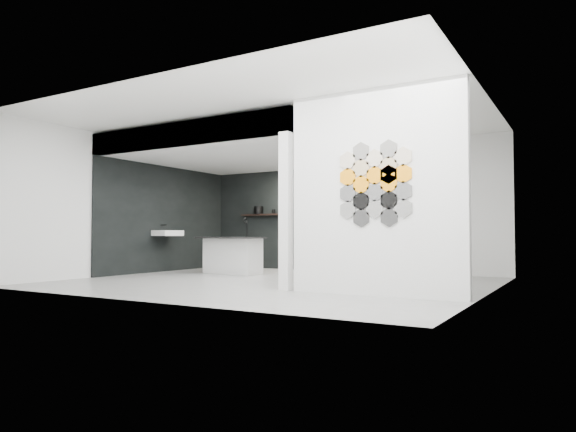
# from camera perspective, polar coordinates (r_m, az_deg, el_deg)

# --- Properties ---
(floor) EXTENTS (7.00, 6.00, 0.01)m
(floor) POSITION_cam_1_polar(r_m,az_deg,el_deg) (8.93, -1.54, -7.38)
(floor) COLOR slate
(partition_panel) EXTENTS (2.45, 0.15, 2.80)m
(partition_panel) POSITION_cam_1_polar(r_m,az_deg,el_deg) (7.03, 9.68, 2.67)
(partition_panel) COLOR silver
(partition_panel) RESTS_ON floor
(bay_clad_back) EXTENTS (4.40, 0.04, 2.35)m
(bay_clad_back) POSITION_cam_1_polar(r_m,az_deg,el_deg) (12.11, 0.65, -0.39)
(bay_clad_back) COLOR black
(bay_clad_back) RESTS_ON floor
(bay_clad_left) EXTENTS (0.04, 4.00, 2.35)m
(bay_clad_left) POSITION_cam_1_polar(r_m,az_deg,el_deg) (11.83, -13.35, -0.29)
(bay_clad_left) COLOR black
(bay_clad_left) RESTS_ON floor
(bulkhead) EXTENTS (4.40, 4.00, 0.40)m
(bulkhead) POSITION_cam_1_polar(r_m,az_deg,el_deg) (10.58, -4.68, 7.34)
(bulkhead) COLOR silver
(bulkhead) RESTS_ON corner_column
(corner_column) EXTENTS (0.16, 0.16, 2.35)m
(corner_column) POSITION_cam_1_polar(r_m,az_deg,el_deg) (7.62, -0.25, 0.58)
(corner_column) COLOR silver
(corner_column) RESTS_ON floor
(fascia_beam) EXTENTS (4.40, 0.16, 0.40)m
(fascia_beam) POSITION_cam_1_polar(r_m,az_deg,el_deg) (9.10, -11.71, 8.92)
(fascia_beam) COLOR silver
(fascia_beam) RESTS_ON corner_column
(wall_basin) EXTENTS (0.40, 0.60, 0.12)m
(wall_basin) POSITION_cam_1_polar(r_m,az_deg,el_deg) (11.52, -13.22, -1.86)
(wall_basin) COLOR silver
(wall_basin) RESTS_ON bay_clad_left
(display_shelf) EXTENTS (3.00, 0.15, 0.04)m
(display_shelf) POSITION_cam_1_polar(r_m,az_deg,el_deg) (11.98, 0.82, 0.23)
(display_shelf) COLOR black
(display_shelf) RESTS_ON bay_clad_back
(kitchen_island) EXTENTS (1.52, 0.80, 1.18)m
(kitchen_island) POSITION_cam_1_polar(r_m,az_deg,el_deg) (10.86, -6.21, -4.29)
(kitchen_island) COLOR silver
(kitchen_island) RESTS_ON floor
(stockpot) EXTENTS (0.26, 0.26, 0.18)m
(stockpot) POSITION_cam_1_polar(r_m,az_deg,el_deg) (12.52, -3.29, 0.65)
(stockpot) COLOR black
(stockpot) RESTS_ON display_shelf
(kettle) EXTENTS (0.19, 0.19, 0.13)m
(kettle) POSITION_cam_1_polar(r_m,az_deg,el_deg) (11.51, 5.27, 0.76)
(kettle) COLOR black
(kettle) RESTS_ON display_shelf
(glass_bowl) EXTENTS (0.16, 0.16, 0.09)m
(glass_bowl) POSITION_cam_1_polar(r_m,az_deg,el_deg) (11.38, 6.75, 0.69)
(glass_bowl) COLOR gray
(glass_bowl) RESTS_ON display_shelf
(glass_vase) EXTENTS (0.11, 0.11, 0.13)m
(glass_vase) POSITION_cam_1_polar(r_m,az_deg,el_deg) (11.38, 6.75, 0.78)
(glass_vase) COLOR gray
(glass_vase) RESTS_ON display_shelf
(bottle_dark) EXTENTS (0.09, 0.09, 0.17)m
(bottle_dark) POSITION_cam_1_polar(r_m,az_deg,el_deg) (12.06, 0.18, 0.73)
(bottle_dark) COLOR black
(bottle_dark) RESTS_ON display_shelf
(utensil_cup) EXTENTS (0.10, 0.10, 0.10)m
(utensil_cup) POSITION_cam_1_polar(r_m,az_deg,el_deg) (12.29, -1.62, 0.50)
(utensil_cup) COLOR black
(utensil_cup) RESTS_ON display_shelf
(hex_tile_cluster) EXTENTS (1.04, 0.02, 1.16)m
(hex_tile_cluster) POSITION_cam_1_polar(r_m,az_deg,el_deg) (6.94, 9.68, 3.60)
(hex_tile_cluster) COLOR silver
(hex_tile_cluster) RESTS_ON partition_panel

